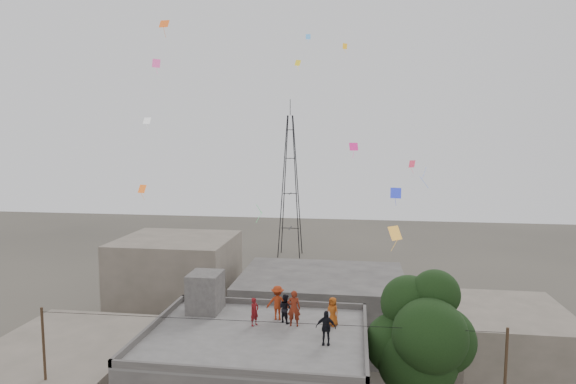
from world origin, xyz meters
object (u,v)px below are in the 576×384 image
Objects in this scene: tree at (421,338)px; transmission_tower at (290,186)px; stair_head_box at (205,292)px; person_dark_adult at (326,328)px; person_red_adult at (294,308)px.

tree is 41.12m from transmission_tower.
person_dark_adult is at bearing -26.85° from stair_head_box.
transmission_tower is at bearing 91.23° from stair_head_box.
person_dark_adult is at bearing -79.95° from transmission_tower.
stair_head_box is 37.46m from transmission_tower.
person_dark_adult is (-4.16, -1.24, 0.74)m from tree.
stair_head_box is 4.97m from person_red_adult.
transmission_tower reaches higher than stair_head_box.
tree is 6.10× the size of person_dark_adult.
transmission_tower is (-11.37, 39.40, 2.97)m from tree.
person_red_adult is (4.77, -1.38, -0.14)m from stair_head_box.
transmission_tower is 41.33m from person_dark_adult.
person_red_adult is at bearing -16.09° from stair_head_box.
stair_head_box is 10.80m from tree.
person_dark_adult is (6.40, -3.24, -0.25)m from stair_head_box.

